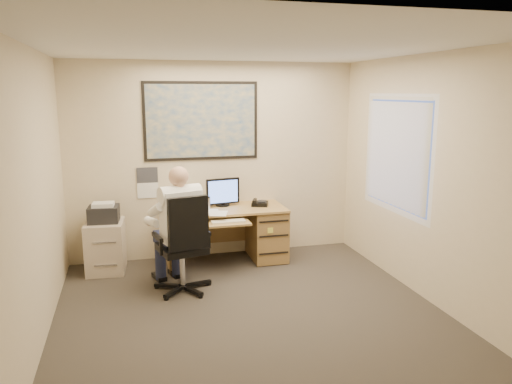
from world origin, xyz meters
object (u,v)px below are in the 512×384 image
object	(u,v)px
desk	(249,228)
filing_cabinet	(105,242)
office_chair	(182,264)
person	(181,229)

from	to	relation	value
desk	filing_cabinet	size ratio (longest dim) A/B	1.75
filing_cabinet	office_chair	xyz separation A→B (m)	(0.87, -0.96, -0.05)
desk	person	world-z (taller)	person
desk	person	distance (m)	1.37
filing_cabinet	office_chair	world-z (taller)	office_chair
desk	filing_cabinet	bearing A→B (deg)	179.67
office_chair	person	bearing A→B (deg)	69.44
desk	office_chair	xyz separation A→B (m)	(-1.04, -0.95, -0.10)
filing_cabinet	person	size ratio (longest dim) A/B	0.62
filing_cabinet	office_chair	size ratio (longest dim) A/B	0.78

